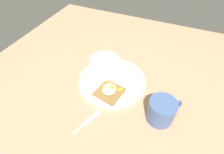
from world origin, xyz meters
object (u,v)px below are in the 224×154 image
Objects in this scene: oatmeal_bowl at (105,66)px; coffee_mug at (162,110)px; banana_slice_left at (134,77)px; banana_slice_inner at (130,85)px; banana_slice_outer at (136,83)px; banana_slice_right at (120,81)px; knife at (87,122)px; toast_slice at (109,92)px; banana_slice_front at (128,80)px; banana_slice_back at (126,74)px; poached_egg at (110,89)px.

coffee_mug is at bearing 64.55° from oatmeal_bowl.
banana_slice_inner is at bearing -1.38° from banana_slice_left.
banana_slice_outer is at bearing -132.35° from coffee_mug.
banana_slice_left is at bearing -148.79° from banana_slice_outer.
knife is at bearing -9.68° from banana_slice_right.
oatmeal_bowl reaches higher than toast_slice.
banana_slice_front is 24.45cm from knife.
oatmeal_bowl is 2.72× the size of banana_slice_outer.
banana_slice_front is 3.42cm from banana_slice_outer.
toast_slice is 2.80× the size of banana_slice_back.
coffee_mug is (2.69, 20.33, 1.19)cm from poached_egg.
knife is at bearing -8.32° from toast_slice.
banana_slice_inner is 0.43× the size of coffee_mug.
coffee_mug reaches higher than banana_slice_back.
banana_slice_back is at bearing 168.09° from toast_slice.
toast_slice is 3.21× the size of banana_slice_front.
banana_slice_back is (-1.37, 9.12, -2.69)cm from oatmeal_bowl.
banana_slice_front is 0.30× the size of knife.
poached_egg is 1.85× the size of banana_slice_back.
toast_slice is 10.11cm from banana_slice_front.
banana_slice_front is at bearing 163.77° from knife.
knife is (21.58, -3.68, -1.05)cm from banana_slice_right.
banana_slice_left is 0.84× the size of banana_slice_inner.
banana_slice_right is at bearing 167.58° from toast_slice.
knife is (26.17, -4.58, -1.30)cm from banana_slice_back.
poached_egg is 1.93× the size of banana_slice_left.
banana_slice_back is at bearing 168.60° from poached_egg.
banana_slice_back is 0.84× the size of banana_slice_outer.
oatmeal_bowl is 3.22× the size of banana_slice_back.
banana_slice_right is at bearing -76.57° from banana_slice_outer.
poached_egg is 2.07× the size of banana_slice_right.
poached_egg is 2.13× the size of banana_slice_front.
poached_egg is 9.03cm from banana_slice_inner.
coffee_mug is 0.92× the size of knife.
banana_slice_back is 6.41cm from banana_slice_outer.
banana_slice_inner is at bearing 83.51° from banana_slice_right.
oatmeal_bowl is at bearing -84.56° from banana_slice_left.
poached_egg is 11.83cm from banana_slice_outer.
coffee_mug is (2.60, 20.45, 2.88)cm from toast_slice.
banana_slice_inner is at bearing -122.77° from coffee_mug.
poached_egg is at bearing 33.59° from oatmeal_bowl.
coffee_mug is at bearing 82.75° from toast_slice.
poached_egg is at bearing 171.25° from knife.
toast_slice is 2.92× the size of banana_slice_left.
banana_slice_left and banana_slice_outer have the same top height.
banana_slice_front and banana_slice_left have the same top height.
oatmeal_bowl is at bearing -81.44° from banana_slice_back.
toast_slice is 1.51× the size of poached_egg.
oatmeal_bowl is 9.61cm from banana_slice_back.
banana_slice_back is 0.34× the size of knife.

